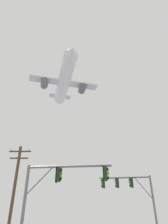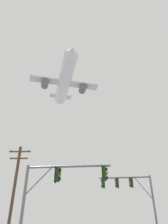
{
  "view_description": "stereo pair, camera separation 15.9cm",
  "coord_description": "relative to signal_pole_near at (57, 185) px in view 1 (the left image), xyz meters",
  "views": [
    {
      "loc": [
        -0.88,
        -5.93,
        1.66
      ],
      "look_at": [
        -1.1,
        18.45,
        15.39
      ],
      "focal_mm": 33.8,
      "sensor_mm": 36.0,
      "label": 1
    },
    {
      "loc": [
        -0.72,
        -5.93,
        1.66
      ],
      "look_at": [
        -1.1,
        18.45,
        15.39
      ],
      "focal_mm": 33.8,
      "sensor_mm": 36.0,
      "label": 2
    }
  ],
  "objects": [
    {
      "name": "airplane",
      "position": [
        -3.09,
        25.05,
        28.14
      ],
      "size": [
        16.0,
        20.71,
        5.68
      ],
      "color": "white"
    },
    {
      "name": "signal_pole_far",
      "position": [
        6.45,
        8.13,
        0.85
      ],
      "size": [
        5.28,
        0.82,
        6.6
      ],
      "color": "slate",
      "rests_on": "ground"
    },
    {
      "name": "utility_pole",
      "position": [
        -4.77,
        6.18,
        0.64
      ],
      "size": [
        2.2,
        0.28,
        9.13
      ],
      "color": "brown",
      "rests_on": "ground"
    },
    {
      "name": "signal_pole_near",
      "position": [
        0.0,
        0.0,
        0.0
      ],
      "size": [
        5.73,
        0.74,
        5.58
      ],
      "color": "slate",
      "rests_on": "ground"
    }
  ]
}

